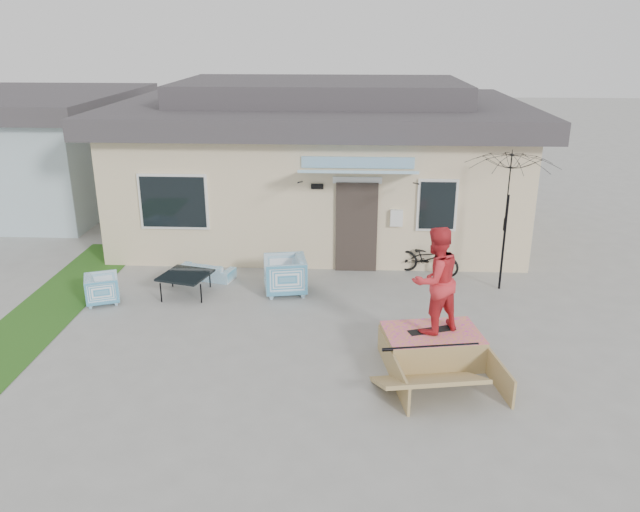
{
  "coord_description": "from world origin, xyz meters",
  "views": [
    {
      "loc": [
        0.87,
        -9.36,
        5.32
      ],
      "look_at": [
        0.3,
        1.8,
        1.3
      ],
      "focal_mm": 35.43,
      "sensor_mm": 36.0,
      "label": 1
    }
  ],
  "objects_px": {
    "loveseat": "(206,268)",
    "coffee_table": "(186,284)",
    "armchair_right": "(285,273)",
    "patio_umbrella": "(507,211)",
    "skater": "(435,278)",
    "skate_ramp": "(432,347)",
    "skateboard": "(432,330)",
    "bicycle": "(428,255)",
    "armchair_left": "(102,287)"
  },
  "relations": [
    {
      "from": "skate_ramp",
      "to": "loveseat",
      "type": "bearing_deg",
      "value": 132.93
    },
    {
      "from": "armchair_left",
      "to": "coffee_table",
      "type": "height_order",
      "value": "armchair_left"
    },
    {
      "from": "armchair_right",
      "to": "skater",
      "type": "distance_m",
      "value": 4.06
    },
    {
      "from": "armchair_right",
      "to": "patio_umbrella",
      "type": "xyz_separation_m",
      "value": [
        4.64,
        0.46,
        1.31
      ]
    },
    {
      "from": "armchair_left",
      "to": "bicycle",
      "type": "height_order",
      "value": "bicycle"
    },
    {
      "from": "armchair_right",
      "to": "skate_ramp",
      "type": "xyz_separation_m",
      "value": [
        2.79,
        -2.82,
        -0.18
      ]
    },
    {
      "from": "bicycle",
      "to": "skate_ramp",
      "type": "bearing_deg",
      "value": -162.62
    },
    {
      "from": "skate_ramp",
      "to": "skater",
      "type": "xyz_separation_m",
      "value": [
        -0.01,
        0.05,
        1.22
      ]
    },
    {
      "from": "bicycle",
      "to": "patio_umbrella",
      "type": "relative_size",
      "value": 0.67
    },
    {
      "from": "patio_umbrella",
      "to": "skateboard",
      "type": "relative_size",
      "value": 2.7
    },
    {
      "from": "loveseat",
      "to": "armchair_right",
      "type": "relative_size",
      "value": 1.45
    },
    {
      "from": "loveseat",
      "to": "armchair_left",
      "type": "distance_m",
      "value": 2.33
    },
    {
      "from": "skater",
      "to": "patio_umbrella",
      "type": "bearing_deg",
      "value": -152.35
    },
    {
      "from": "bicycle",
      "to": "patio_umbrella",
      "type": "height_order",
      "value": "patio_umbrella"
    },
    {
      "from": "armchair_right",
      "to": "patio_umbrella",
      "type": "relative_size",
      "value": 0.4
    },
    {
      "from": "patio_umbrella",
      "to": "skate_ramp",
      "type": "relative_size",
      "value": 1.04
    },
    {
      "from": "patio_umbrella",
      "to": "skateboard",
      "type": "distance_m",
      "value": 3.91
    },
    {
      "from": "armchair_right",
      "to": "skateboard",
      "type": "height_order",
      "value": "armchair_right"
    },
    {
      "from": "skate_ramp",
      "to": "patio_umbrella",
      "type": "bearing_deg",
      "value": 50.79
    },
    {
      "from": "coffee_table",
      "to": "skater",
      "type": "bearing_deg",
      "value": -27.67
    },
    {
      "from": "armchair_right",
      "to": "bicycle",
      "type": "bearing_deg",
      "value": 101.26
    },
    {
      "from": "armchair_right",
      "to": "coffee_table",
      "type": "bearing_deg",
      "value": -94.7
    },
    {
      "from": "loveseat",
      "to": "skateboard",
      "type": "height_order",
      "value": "skateboard"
    },
    {
      "from": "armchair_left",
      "to": "bicycle",
      "type": "distance_m",
      "value": 7.13
    },
    {
      "from": "armchair_left",
      "to": "armchair_right",
      "type": "relative_size",
      "value": 0.75
    },
    {
      "from": "armchair_right",
      "to": "coffee_table",
      "type": "distance_m",
      "value": 2.11
    },
    {
      "from": "loveseat",
      "to": "skateboard",
      "type": "distance_m",
      "value": 5.83
    },
    {
      "from": "coffee_table",
      "to": "skate_ramp",
      "type": "distance_m",
      "value": 5.53
    },
    {
      "from": "armchair_left",
      "to": "skate_ramp",
      "type": "distance_m",
      "value": 6.82
    },
    {
      "from": "armchair_right",
      "to": "skater",
      "type": "height_order",
      "value": "skater"
    },
    {
      "from": "coffee_table",
      "to": "skate_ramp",
      "type": "relative_size",
      "value": 0.44
    },
    {
      "from": "skate_ramp",
      "to": "armchair_left",
      "type": "bearing_deg",
      "value": 152.26
    },
    {
      "from": "skater",
      "to": "skateboard",
      "type": "bearing_deg",
      "value": 180.0
    },
    {
      "from": "patio_umbrella",
      "to": "skate_ramp",
      "type": "distance_m",
      "value": 4.04
    },
    {
      "from": "coffee_table",
      "to": "skateboard",
      "type": "height_order",
      "value": "skateboard"
    },
    {
      "from": "patio_umbrella",
      "to": "skater",
      "type": "bearing_deg",
      "value": -119.98
    },
    {
      "from": "skateboard",
      "to": "skater",
      "type": "distance_m",
      "value": 0.93
    },
    {
      "from": "loveseat",
      "to": "coffee_table",
      "type": "distance_m",
      "value": 0.97
    },
    {
      "from": "armchair_left",
      "to": "armchair_right",
      "type": "height_order",
      "value": "armchair_right"
    },
    {
      "from": "loveseat",
      "to": "patio_umbrella",
      "type": "relative_size",
      "value": 0.58
    },
    {
      "from": "armchair_right",
      "to": "coffee_table",
      "type": "height_order",
      "value": "armchair_right"
    },
    {
      "from": "loveseat",
      "to": "armchair_right",
      "type": "height_order",
      "value": "armchair_right"
    },
    {
      "from": "armchair_right",
      "to": "armchair_left",
      "type": "bearing_deg",
      "value": -89.66
    },
    {
      "from": "loveseat",
      "to": "skater",
      "type": "xyz_separation_m",
      "value": [
        4.65,
        -3.5,
        1.24
      ]
    },
    {
      "from": "coffee_table",
      "to": "skater",
      "type": "relative_size",
      "value": 0.52
    },
    {
      "from": "loveseat",
      "to": "skater",
      "type": "distance_m",
      "value": 5.95
    },
    {
      "from": "coffee_table",
      "to": "loveseat",
      "type": "bearing_deg",
      "value": 77.07
    },
    {
      "from": "bicycle",
      "to": "armchair_left",
      "type": "bearing_deg",
      "value": 128.59
    },
    {
      "from": "coffee_table",
      "to": "skateboard",
      "type": "distance_m",
      "value": 5.5
    },
    {
      "from": "skate_ramp",
      "to": "skateboard",
      "type": "relative_size",
      "value": 2.6
    }
  ]
}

